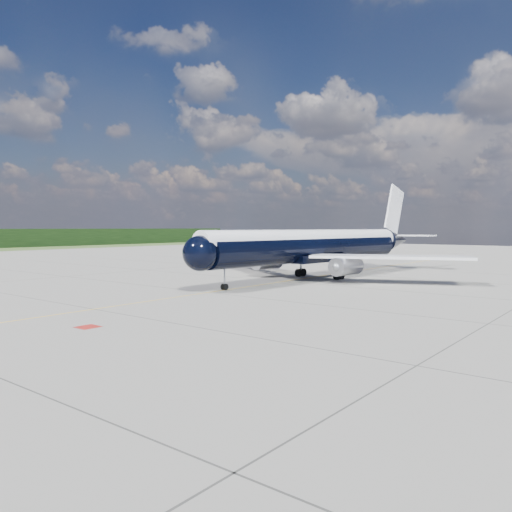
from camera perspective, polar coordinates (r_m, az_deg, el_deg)
name	(u,v)px	position (r m, az deg, el deg)	size (l,w,h in m)	color
ground	(304,279)	(73.24, 5.45, -2.58)	(320.00, 320.00, 0.00)	gray
taxiway_centerline	(284,281)	(69.12, 3.19, -2.92)	(0.16, 160.00, 0.01)	yellow
red_marking	(88,327)	(39.77, -18.66, -7.68)	(1.60, 1.60, 0.01)	maroon
main_airliner	(319,246)	(74.04, 7.20, 1.15)	(43.37, 52.91, 15.28)	black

